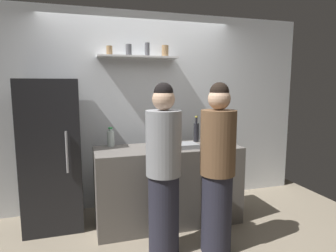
{
  "coord_description": "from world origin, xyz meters",
  "views": [
    {
      "loc": [
        -0.78,
        -2.67,
        1.64
      ],
      "look_at": [
        0.19,
        0.54,
        1.17
      ],
      "focal_mm": 31.13,
      "sensor_mm": 36.0,
      "label": 1
    }
  ],
  "objects_px": {
    "water_bottle_plastic": "(111,138)",
    "person_grey_hoodie": "(164,171)",
    "wine_bottle_dark_glass": "(196,132)",
    "wine_bottle_pale_glass": "(217,139)",
    "wine_bottle_amber_glass": "(203,138)",
    "person_brown_jacket": "(217,170)",
    "utensil_holder": "(222,139)",
    "baking_pan": "(182,146)",
    "refrigerator": "(52,154)"
  },
  "relations": [
    {
      "from": "wine_bottle_dark_glass",
      "to": "wine_bottle_pale_glass",
      "type": "height_order",
      "value": "wine_bottle_dark_glass"
    },
    {
      "from": "refrigerator",
      "to": "person_grey_hoodie",
      "type": "relative_size",
      "value": 1.02
    },
    {
      "from": "wine_bottle_amber_glass",
      "to": "person_grey_hoodie",
      "type": "xyz_separation_m",
      "value": [
        -0.63,
        -0.5,
        -0.2
      ]
    },
    {
      "from": "baking_pan",
      "to": "wine_bottle_pale_glass",
      "type": "bearing_deg",
      "value": -22.87
    },
    {
      "from": "person_brown_jacket",
      "to": "person_grey_hoodie",
      "type": "distance_m",
      "value": 0.52
    },
    {
      "from": "wine_bottle_dark_glass",
      "to": "wine_bottle_pale_glass",
      "type": "relative_size",
      "value": 1.07
    },
    {
      "from": "refrigerator",
      "to": "wine_bottle_amber_glass",
      "type": "bearing_deg",
      "value": -13.51
    },
    {
      "from": "refrigerator",
      "to": "water_bottle_plastic",
      "type": "distance_m",
      "value": 0.69
    },
    {
      "from": "wine_bottle_dark_glass",
      "to": "wine_bottle_amber_glass",
      "type": "distance_m",
      "value": 0.32
    },
    {
      "from": "wine_bottle_pale_glass",
      "to": "water_bottle_plastic",
      "type": "relative_size",
      "value": 1.35
    },
    {
      "from": "utensil_holder",
      "to": "person_brown_jacket",
      "type": "distance_m",
      "value": 0.87
    },
    {
      "from": "person_brown_jacket",
      "to": "person_grey_hoodie",
      "type": "relative_size",
      "value": 1.0
    },
    {
      "from": "utensil_holder",
      "to": "wine_bottle_pale_glass",
      "type": "distance_m",
      "value": 0.33
    },
    {
      "from": "utensil_holder",
      "to": "refrigerator",
      "type": "bearing_deg",
      "value": 171.5
    },
    {
      "from": "person_grey_hoodie",
      "to": "baking_pan",
      "type": "bearing_deg",
      "value": 168.76
    },
    {
      "from": "utensil_holder",
      "to": "person_brown_jacket",
      "type": "bearing_deg",
      "value": -119.61
    },
    {
      "from": "refrigerator",
      "to": "person_grey_hoodie",
      "type": "distance_m",
      "value": 1.41
    },
    {
      "from": "water_bottle_plastic",
      "to": "person_grey_hoodie",
      "type": "xyz_separation_m",
      "value": [
        0.41,
        -0.84,
        -0.2
      ]
    },
    {
      "from": "wine_bottle_amber_glass",
      "to": "water_bottle_plastic",
      "type": "relative_size",
      "value": 1.22
    },
    {
      "from": "refrigerator",
      "to": "wine_bottle_pale_glass",
      "type": "bearing_deg",
      "value": -17.1
    },
    {
      "from": "water_bottle_plastic",
      "to": "wine_bottle_pale_glass",
      "type": "bearing_deg",
      "value": -22.62
    },
    {
      "from": "wine_bottle_dark_glass",
      "to": "person_brown_jacket",
      "type": "bearing_deg",
      "value": -99.85
    },
    {
      "from": "refrigerator",
      "to": "utensil_holder",
      "type": "bearing_deg",
      "value": -8.5
    },
    {
      "from": "refrigerator",
      "to": "person_brown_jacket",
      "type": "height_order",
      "value": "refrigerator"
    },
    {
      "from": "wine_bottle_dark_glass",
      "to": "water_bottle_plastic",
      "type": "height_order",
      "value": "wine_bottle_dark_glass"
    },
    {
      "from": "baking_pan",
      "to": "person_grey_hoodie",
      "type": "bearing_deg",
      "value": -126.07
    },
    {
      "from": "baking_pan",
      "to": "water_bottle_plastic",
      "type": "xyz_separation_m",
      "value": [
        -0.79,
        0.33,
        0.07
      ]
    },
    {
      "from": "wine_bottle_amber_glass",
      "to": "water_bottle_plastic",
      "type": "height_order",
      "value": "wine_bottle_amber_glass"
    },
    {
      "from": "wine_bottle_dark_glass",
      "to": "person_grey_hoodie",
      "type": "relative_size",
      "value": 0.2
    },
    {
      "from": "wine_bottle_pale_glass",
      "to": "water_bottle_plastic",
      "type": "height_order",
      "value": "wine_bottle_pale_glass"
    },
    {
      "from": "wine_bottle_amber_glass",
      "to": "person_grey_hoodie",
      "type": "height_order",
      "value": "person_grey_hoodie"
    },
    {
      "from": "baking_pan",
      "to": "wine_bottle_amber_glass",
      "type": "xyz_separation_m",
      "value": [
        0.26,
        -0.01,
        0.08
      ]
    },
    {
      "from": "baking_pan",
      "to": "person_brown_jacket",
      "type": "relative_size",
      "value": 0.2
    },
    {
      "from": "wine_bottle_pale_glass",
      "to": "person_brown_jacket",
      "type": "distance_m",
      "value": 0.58
    },
    {
      "from": "water_bottle_plastic",
      "to": "utensil_holder",
      "type": "bearing_deg",
      "value": -9.35
    },
    {
      "from": "refrigerator",
      "to": "baking_pan",
      "type": "distance_m",
      "value": 1.5
    },
    {
      "from": "baking_pan",
      "to": "wine_bottle_dark_glass",
      "type": "bearing_deg",
      "value": 46.14
    },
    {
      "from": "wine_bottle_pale_glass",
      "to": "water_bottle_plastic",
      "type": "xyz_separation_m",
      "value": [
        -1.14,
        0.48,
        -0.02
      ]
    },
    {
      "from": "person_grey_hoodie",
      "to": "wine_bottle_pale_glass",
      "type": "bearing_deg",
      "value": 141.0
    },
    {
      "from": "refrigerator",
      "to": "wine_bottle_pale_glass",
      "type": "relative_size",
      "value": 5.56
    },
    {
      "from": "water_bottle_plastic",
      "to": "person_grey_hoodie",
      "type": "height_order",
      "value": "person_grey_hoodie"
    },
    {
      "from": "water_bottle_plastic",
      "to": "person_grey_hoodie",
      "type": "bearing_deg",
      "value": -63.7
    },
    {
      "from": "baking_pan",
      "to": "wine_bottle_dark_glass",
      "type": "distance_m",
      "value": 0.44
    },
    {
      "from": "wine_bottle_amber_glass",
      "to": "person_grey_hoodie",
      "type": "relative_size",
      "value": 0.17
    },
    {
      "from": "wine_bottle_dark_glass",
      "to": "water_bottle_plastic",
      "type": "bearing_deg",
      "value": 179.24
    },
    {
      "from": "water_bottle_plastic",
      "to": "wine_bottle_dark_glass",
      "type": "bearing_deg",
      "value": -0.76
    },
    {
      "from": "person_brown_jacket",
      "to": "person_grey_hoodie",
      "type": "bearing_deg",
      "value": -46.77
    },
    {
      "from": "wine_bottle_dark_glass",
      "to": "person_grey_hoodie",
      "type": "height_order",
      "value": "person_grey_hoodie"
    },
    {
      "from": "utensil_holder",
      "to": "water_bottle_plastic",
      "type": "height_order",
      "value": "water_bottle_plastic"
    },
    {
      "from": "baking_pan",
      "to": "wine_bottle_pale_glass",
      "type": "distance_m",
      "value": 0.4
    }
  ]
}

